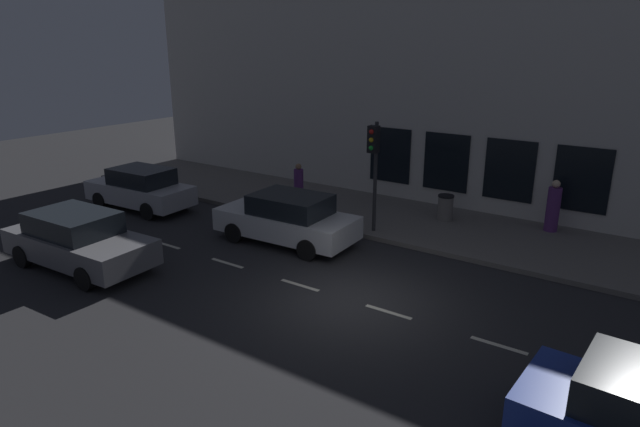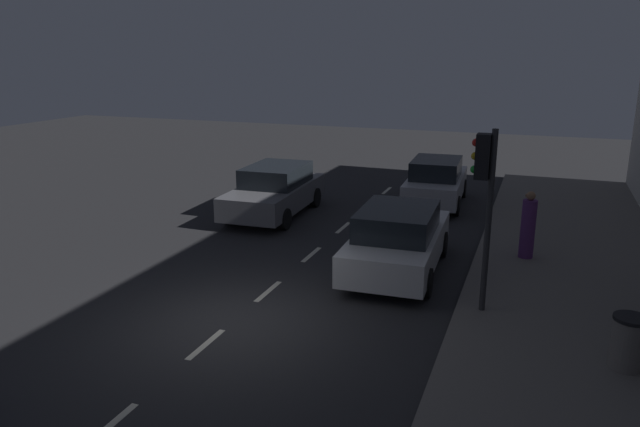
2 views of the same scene
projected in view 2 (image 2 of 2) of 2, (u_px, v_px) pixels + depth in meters
ground_plane at (233, 321)px, 11.56m from camera, size 60.00×60.00×0.00m
sidewalk at (582, 378)px, 9.43m from camera, size 4.50×32.00×0.15m
lane_centre_line at (206, 344)px, 10.66m from camera, size 0.12×27.20×0.01m
traffic_light at (484, 182)px, 11.11m from camera, size 0.46×0.32×3.56m
parked_car_0 at (275, 191)px, 18.91m from camera, size 2.14×4.61×1.58m
parked_car_1 at (398, 239)px, 14.01m from camera, size 2.13×4.54×1.58m
parked_car_3 at (436, 182)px, 20.22m from camera, size 2.01×4.32×1.58m
pedestrian_2 at (528, 227)px, 14.53m from camera, size 0.39×0.39×1.67m
trash_bin at (628, 342)px, 9.48m from camera, size 0.55×0.55×0.88m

